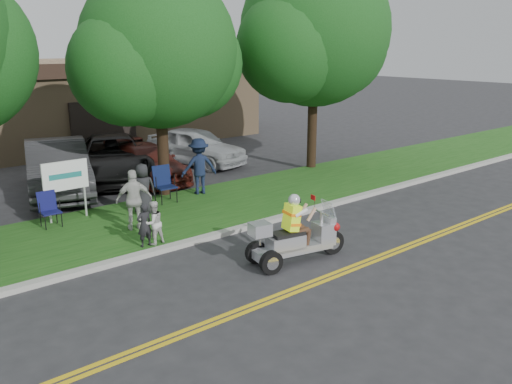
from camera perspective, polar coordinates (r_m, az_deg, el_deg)
ground at (r=12.12m, az=6.03°, el=-8.13°), size 120.00×120.00×0.00m
centerline_near at (r=11.75m, az=8.07°, el=-8.94°), size 60.00×0.10×0.01m
centerline_far at (r=11.85m, az=7.50°, el=-8.71°), size 60.00×0.10×0.01m
curb at (r=14.23m, az=-2.77°, el=-4.16°), size 60.00×0.25×0.12m
grass_verge at (r=15.92m, az=-7.44°, el=-2.15°), size 60.00×4.00×0.10m
commercial_building at (r=28.63m, az=-19.23°, el=8.93°), size 18.00×8.20×4.00m
tree_mid at (r=17.22m, az=-10.10°, el=13.89°), size 5.88×4.80×7.05m
tree_right at (r=21.08m, az=6.25°, el=15.89°), size 6.86×5.60×8.07m
business_sign at (r=15.60m, az=-19.42°, el=1.31°), size 1.25×0.06×1.75m
trike_scooter at (r=12.29m, az=4.09°, el=-4.91°), size 2.46×1.04×1.61m
lawn_chair_a at (r=15.38m, az=-21.00°, el=-1.46°), size 0.50×0.52×0.93m
lawn_chair_b at (r=16.81m, az=-9.70°, el=1.09°), size 0.63×0.65×1.11m
spectator_adult_right at (r=14.36m, az=-12.70°, el=-0.81°), size 1.01×0.68×1.60m
spectator_chair_a at (r=17.48m, az=-6.02°, el=2.73°), size 1.31×0.98×1.80m
spectator_chair_b at (r=15.68m, az=-11.81°, el=0.34°), size 0.82×0.65×1.45m
child_left at (r=13.18m, az=-11.67°, el=-3.42°), size 0.40×0.27×1.07m
child_right at (r=13.28m, az=-10.74°, el=-3.20°), size 0.56×0.46×1.08m
parked_car_left at (r=18.86m, az=-20.16°, el=2.39°), size 3.33×5.64×1.76m
parked_car_mid at (r=20.50m, az=-14.84°, el=3.53°), size 4.53×6.19×1.56m
parked_car_right at (r=19.97m, az=-11.37°, el=3.01°), size 2.01×4.47×1.27m
parked_car_far_right at (r=22.31m, az=-6.36°, el=4.82°), size 2.84×4.75×1.52m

